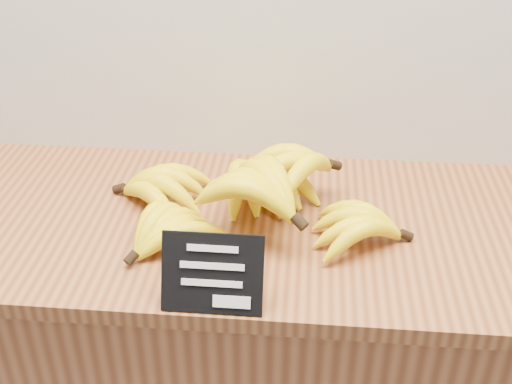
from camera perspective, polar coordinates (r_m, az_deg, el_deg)
The scene contains 3 objects.
counter_top at distance 1.20m, azimuth 0.21°, elevation -3.00°, with size 1.38×0.54×0.03m, color #98592F.
chalkboard_sign at distance 0.97m, azimuth -3.91°, elevation -7.26°, with size 0.16×0.01×0.12m, color black.
banana_pile at distance 1.17m, azimuth -0.55°, elevation -0.12°, with size 0.56×0.37×0.13m.
Camera 1 is at (-0.07, 1.77, 1.60)m, focal length 45.00 mm.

